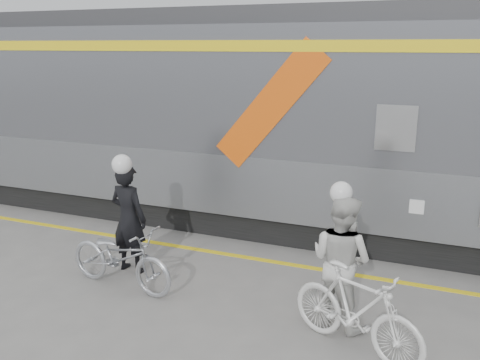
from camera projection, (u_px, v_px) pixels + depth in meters
The scene contains 9 objects.
ground at pixel (200, 322), 6.55m from camera, with size 90.00×90.00×0.00m, color slate.
train at pixel (392, 126), 9.12m from camera, with size 24.00×3.17×4.10m.
safety_strip at pixel (257, 259), 8.47m from camera, with size 24.00×0.12×0.01m, color yellow.
man at pixel (129, 218), 7.85m from camera, with size 0.63×0.42×1.73m, color black.
bicycle_left at pixel (120, 257), 7.38m from camera, with size 0.63×1.82×0.96m, color #B4B6BC.
woman at pixel (341, 261), 6.33m from camera, with size 0.83×0.65×1.72m, color silver.
bicycle_right at pixel (356, 310), 5.82m from camera, with size 0.49×1.73×1.04m, color silver.
helmet_man at pixel (125, 154), 7.58m from camera, with size 0.30×0.30×0.30m, color white.
helmet_woman at pixel (345, 184), 6.08m from camera, with size 0.27×0.27×0.27m, color white.
Camera 1 is at (2.65, -5.24, 3.47)m, focal length 38.00 mm.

